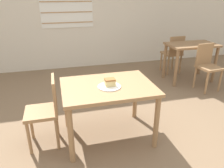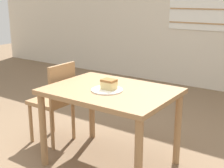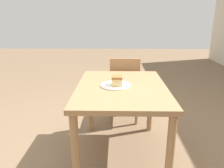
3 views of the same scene
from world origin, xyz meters
name	(u,v)px [view 3 (image 3 of 3)]	position (x,y,z in m)	size (l,w,h in m)	color
ground_plane	(104,154)	(0.00, 0.00, 0.00)	(14.00, 14.00, 0.00)	#7A6047
dining_table_near	(121,96)	(-0.01, 0.16, 0.61)	(1.06, 0.79, 0.70)	#9E754C
chair_near_window	(124,86)	(-0.73, 0.21, 0.46)	(0.36, 0.36, 0.83)	#9E754C
plate	(116,85)	(-0.01, 0.11, 0.71)	(0.26, 0.26, 0.01)	white
cake_slice	(117,80)	(0.00, 0.12, 0.76)	(0.12, 0.09, 0.08)	#E0C67F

